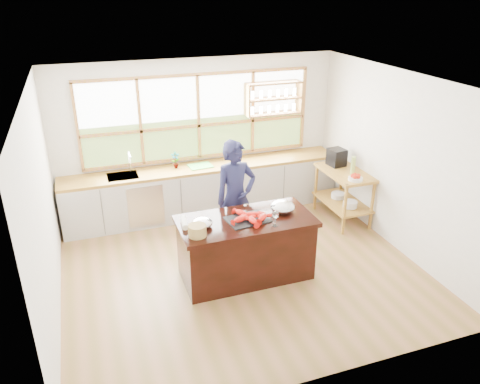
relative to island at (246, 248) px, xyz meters
name	(u,v)px	position (x,y,z in m)	size (l,w,h in m)	color
ground_plane	(241,268)	(0.00, 0.20, -0.45)	(5.00, 5.00, 0.00)	#92633C
room_shell	(231,143)	(0.02, 0.71, 1.30)	(5.02, 4.52, 2.71)	silver
back_counter	(204,189)	(-0.02, 2.14, 0.00)	(4.90, 0.63, 0.90)	#BCB9B2
right_shelf_unit	(344,187)	(2.19, 1.09, 0.15)	(0.62, 1.10, 0.90)	#A6792A
island	(246,248)	(0.00, 0.00, 0.00)	(1.85, 0.90, 0.90)	black
cook	(236,198)	(0.09, 0.70, 0.44)	(0.65, 0.43, 1.79)	#18193A
potted_plant	(175,160)	(-0.49, 2.20, 0.59)	(0.15, 0.10, 0.29)	slate
cutting_board	(200,166)	(-0.07, 2.14, 0.45)	(0.40, 0.30, 0.01)	#55C94C
espresso_machine	(337,157)	(2.19, 1.41, 0.59)	(0.26, 0.28, 0.30)	black
wine_bottle	(353,165)	(2.24, 0.96, 0.60)	(0.08, 0.08, 0.31)	#8EAA4D
fruit_bowl	(356,178)	(2.14, 0.70, 0.49)	(0.23, 0.23, 0.11)	silver
slate_board	(248,220)	(0.01, -0.03, 0.45)	(0.55, 0.40, 0.02)	black
lobster_pile	(250,217)	(0.03, -0.06, 0.50)	(0.52, 0.48, 0.08)	red
mixing_bowl_left	(202,223)	(-0.61, -0.02, 0.50)	(0.27, 0.27, 0.13)	silver
mixing_bowl_right	(283,207)	(0.56, 0.05, 0.52)	(0.35, 0.35, 0.17)	silver
wine_glass	(275,215)	(0.30, -0.31, 0.61)	(0.08, 0.08, 0.22)	silver
wicker_basket	(197,231)	(-0.73, -0.22, 0.52)	(0.23, 0.23, 0.15)	#A58843
parchment_roll	(184,222)	(-0.83, 0.11, 0.49)	(0.08, 0.08, 0.30)	silver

